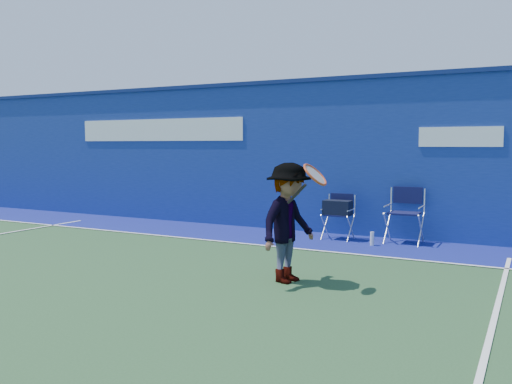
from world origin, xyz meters
The scene contains 8 objects.
ground centered at (0.00, 0.00, 0.00)m, with size 80.00×80.00×0.00m, color #264826.
stadium_wall centered at (0.00, 5.20, 1.55)m, with size 24.00×0.50×3.08m.
out_of_bounds_strip centered at (0.00, 4.10, 0.00)m, with size 24.00×1.80×0.01m, color navy.
court_lines centered at (0.00, 0.60, 0.01)m, with size 24.00×12.00×0.01m.
directors_chair_left centered at (1.57, 4.44, 0.35)m, with size 0.50×0.45×0.84m.
directors_chair_right centered at (2.75, 4.61, 0.31)m, with size 0.60×0.53×1.00m.
water_bottle centered at (2.32, 4.10, 0.12)m, with size 0.07×0.07×0.25m, color silver.
tennis_player centered at (2.03, 1.15, 0.77)m, with size 0.92×1.08×1.54m.
Camera 1 is at (4.82, -5.13, 1.76)m, focal length 38.00 mm.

